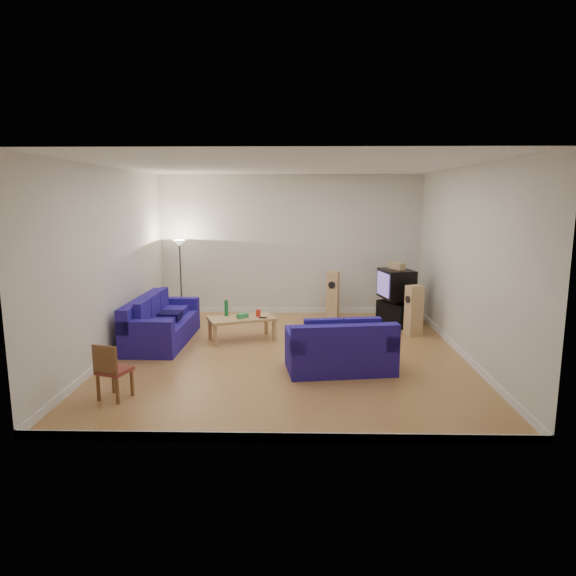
{
  "coord_description": "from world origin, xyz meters",
  "views": [
    {
      "loc": [
        0.19,
        -8.56,
        2.71
      ],
      "look_at": [
        0.0,
        0.4,
        1.1
      ],
      "focal_mm": 32.0,
      "sensor_mm": 36.0,
      "label": 1
    }
  ],
  "objects_px": {
    "tv_stand": "(396,313)",
    "television": "(396,284)",
    "coffee_table": "(242,320)",
    "sofa_three_seat": "(159,326)",
    "sofa_loveseat": "(341,352)"
  },
  "relations": [
    {
      "from": "sofa_three_seat",
      "to": "coffee_table",
      "type": "distance_m",
      "value": 1.54
    },
    {
      "from": "sofa_three_seat",
      "to": "coffee_table",
      "type": "relative_size",
      "value": 1.61
    },
    {
      "from": "coffee_table",
      "to": "tv_stand",
      "type": "relative_size",
      "value": 1.69
    },
    {
      "from": "sofa_loveseat",
      "to": "coffee_table",
      "type": "relative_size",
      "value": 1.28
    },
    {
      "from": "sofa_loveseat",
      "to": "tv_stand",
      "type": "xyz_separation_m",
      "value": [
        1.42,
        2.98,
        -0.06
      ]
    },
    {
      "from": "sofa_three_seat",
      "to": "coffee_table",
      "type": "bearing_deg",
      "value": 97.04
    },
    {
      "from": "tv_stand",
      "to": "television",
      "type": "height_order",
      "value": "television"
    },
    {
      "from": "sofa_three_seat",
      "to": "sofa_loveseat",
      "type": "xyz_separation_m",
      "value": [
        3.27,
        -1.57,
        -0.0
      ]
    },
    {
      "from": "sofa_loveseat",
      "to": "television",
      "type": "relative_size",
      "value": 1.97
    },
    {
      "from": "tv_stand",
      "to": "television",
      "type": "bearing_deg",
      "value": -66.8
    },
    {
      "from": "tv_stand",
      "to": "sofa_three_seat",
      "type": "bearing_deg",
      "value": -103.0
    },
    {
      "from": "sofa_three_seat",
      "to": "coffee_table",
      "type": "xyz_separation_m",
      "value": [
        1.53,
        0.16,
        0.08
      ]
    },
    {
      "from": "sofa_loveseat",
      "to": "coffee_table",
      "type": "distance_m",
      "value": 2.45
    },
    {
      "from": "coffee_table",
      "to": "tv_stand",
      "type": "distance_m",
      "value": 3.4
    },
    {
      "from": "coffee_table",
      "to": "television",
      "type": "height_order",
      "value": "television"
    }
  ]
}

